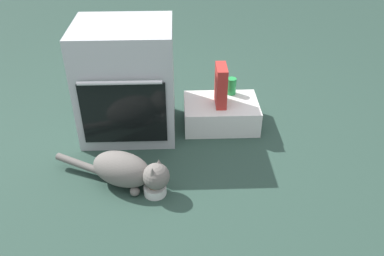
{
  "coord_description": "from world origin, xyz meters",
  "views": [
    {
      "loc": [
        0.24,
        -1.91,
        1.58
      ],
      "look_at": [
        0.31,
        0.07,
        0.25
      ],
      "focal_mm": 37.61,
      "sensor_mm": 36.0,
      "label": 1
    }
  ],
  "objects_px": {
    "pantry_cabinet": "(221,113)",
    "cereal_box": "(221,86)",
    "food_bowl": "(155,189)",
    "cat": "(127,170)",
    "oven": "(127,81)",
    "soda_can": "(231,86)"
  },
  "relations": [
    {
      "from": "oven",
      "to": "pantry_cabinet",
      "type": "distance_m",
      "value": 0.7
    },
    {
      "from": "oven",
      "to": "food_bowl",
      "type": "distance_m",
      "value": 0.78
    },
    {
      "from": "pantry_cabinet",
      "to": "soda_can",
      "type": "bearing_deg",
      "value": 56.82
    },
    {
      "from": "oven",
      "to": "cat",
      "type": "bearing_deg",
      "value": -86.3
    },
    {
      "from": "cat",
      "to": "oven",
      "type": "bearing_deg",
      "value": 117.56
    },
    {
      "from": "pantry_cabinet",
      "to": "food_bowl",
      "type": "relative_size",
      "value": 3.99
    },
    {
      "from": "oven",
      "to": "food_bowl",
      "type": "height_order",
      "value": "oven"
    },
    {
      "from": "pantry_cabinet",
      "to": "cereal_box",
      "type": "distance_m",
      "value": 0.23
    },
    {
      "from": "pantry_cabinet",
      "to": "cat",
      "type": "bearing_deg",
      "value": -133.11
    },
    {
      "from": "soda_can",
      "to": "cat",
      "type": "bearing_deg",
      "value": -131.66
    },
    {
      "from": "oven",
      "to": "cereal_box",
      "type": "height_order",
      "value": "oven"
    },
    {
      "from": "oven",
      "to": "soda_can",
      "type": "height_order",
      "value": "oven"
    },
    {
      "from": "oven",
      "to": "cereal_box",
      "type": "distance_m",
      "value": 0.63
    },
    {
      "from": "cereal_box",
      "to": "pantry_cabinet",
      "type": "bearing_deg",
      "value": 56.68
    },
    {
      "from": "cat",
      "to": "soda_can",
      "type": "height_order",
      "value": "soda_can"
    },
    {
      "from": "food_bowl",
      "to": "cat",
      "type": "bearing_deg",
      "value": 156.15
    },
    {
      "from": "food_bowl",
      "to": "cereal_box",
      "type": "distance_m",
      "value": 0.86
    },
    {
      "from": "pantry_cabinet",
      "to": "soda_can",
      "type": "xyz_separation_m",
      "value": [
        0.08,
        0.13,
        0.15
      ]
    },
    {
      "from": "food_bowl",
      "to": "cat",
      "type": "relative_size",
      "value": 0.18
    },
    {
      "from": "food_bowl",
      "to": "cat",
      "type": "distance_m",
      "value": 0.19
    },
    {
      "from": "oven",
      "to": "soda_can",
      "type": "xyz_separation_m",
      "value": [
        0.72,
        0.16,
        -0.14
      ]
    },
    {
      "from": "cat",
      "to": "cereal_box",
      "type": "relative_size",
      "value": 2.49
    }
  ]
}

